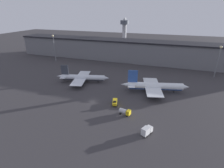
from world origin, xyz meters
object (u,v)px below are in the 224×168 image
Objects in this scene: service_vehicle_2 at (115,102)px; control_tower at (124,33)px; service_vehicle_1 at (147,131)px; service_vehicle_0 at (125,112)px; airplane_1 at (154,86)px; airplane_0 at (82,78)px.

control_tower is (-26.61, 113.13, 21.04)m from service_vehicle_2.
service_vehicle_0 is at bearing 73.09° from service_vehicle_1.
airplane_0 is at bearing 165.68° from airplane_1.
service_vehicle_0 is 127.50m from control_tower.
airplane_0 is 5.36× the size of service_vehicle_2.
airplane_1 is at bearing 28.57° from service_vehicle_1.
airplane_0 reaches higher than service_vehicle_2.
service_vehicle_1 is at bearing -101.69° from airplane_1.
airplane_1 is 28.38m from service_vehicle_2.
control_tower is (4.06, 90.89, 19.24)m from airplane_0.
service_vehicle_0 is (-10.02, -30.14, -1.94)m from airplane_1.
service_vehicle_2 is at bearing 145.57° from service_vehicle_0.
service_vehicle_0 reaches higher than service_vehicle_2.
service_vehicle_2 is at bearing -76.76° from control_tower.
control_tower is (-34.16, 121.09, 20.67)m from service_vehicle_0.
service_vehicle_1 is 0.15× the size of control_tower.
airplane_1 is (48.24, -0.07, 0.51)m from airplane_0.
airplane_0 is at bearing -92.56° from control_tower.
airplane_1 is at bearing 83.70° from service_vehicle_0.
airplane_1 is 41.23m from service_vehicle_1.
service_vehicle_1 is at bearing 30.30° from service_vehicle_2.
airplane_1 is 7.14× the size of service_vehicle_1.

